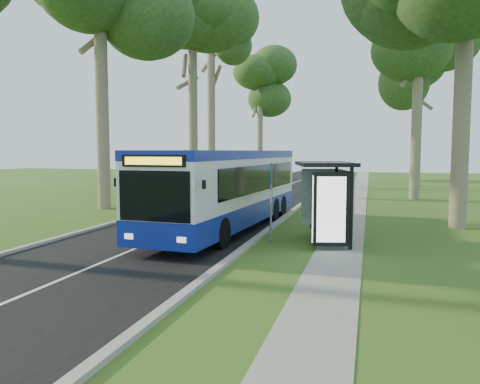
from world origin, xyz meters
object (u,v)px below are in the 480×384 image
(bus_shelter, at_px, (327,187))
(car_silver, at_px, (230,178))
(bus_stop_sign, at_px, (271,193))
(litter_bin, at_px, (317,215))
(car_white, at_px, (212,180))
(bus, at_px, (229,189))

(bus_shelter, xyz_separation_m, car_silver, (-10.96, 24.79, -1.23))
(bus_stop_sign, bearing_deg, bus_shelter, -5.83)
(bus_shelter, height_order, car_silver, bus_shelter)
(bus_shelter, relative_size, litter_bin, 3.37)
(car_silver, bearing_deg, bus_stop_sign, -77.98)
(car_white, bearing_deg, bus_shelter, -76.97)
(bus, distance_m, bus_stop_sign, 3.18)
(litter_bin, distance_m, car_silver, 23.75)
(bus_stop_sign, distance_m, bus_shelter, 1.97)
(bus_stop_sign, xyz_separation_m, car_white, (-9.22, 20.38, -0.90))
(litter_bin, height_order, car_silver, car_silver)
(bus_shelter, distance_m, car_white, 23.16)
(bus_stop_sign, bearing_deg, bus, 125.72)
(bus, height_order, car_white, bus)
(bus_stop_sign, height_order, litter_bin, bus_stop_sign)
(car_white, bearing_deg, bus_stop_sign, -81.48)
(bus_shelter, height_order, car_white, bus_shelter)
(car_silver, bearing_deg, bus_shelter, -74.03)
(litter_bin, bearing_deg, bus_stop_sign, -109.59)
(bus, height_order, litter_bin, bus)
(car_white, relative_size, car_silver, 1.04)
(litter_bin, bearing_deg, bus_shelter, -78.27)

